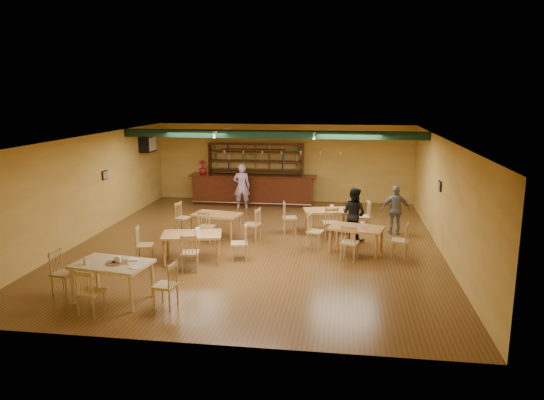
# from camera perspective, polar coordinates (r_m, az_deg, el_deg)

# --- Properties ---
(floor) EXTENTS (12.00, 12.00, 0.00)m
(floor) POSITION_cam_1_polar(r_m,az_deg,el_deg) (14.67, -1.56, -4.84)
(floor) COLOR #563818
(floor) RESTS_ON ground
(ceiling_beam) EXTENTS (10.00, 0.30, 0.25)m
(ceiling_beam) POSITION_cam_1_polar(r_m,az_deg,el_deg) (16.87, -0.02, 7.29)
(ceiling_beam) COLOR black
(ceiling_beam) RESTS_ON ceiling
(track_rail_left) EXTENTS (0.05, 2.50, 0.05)m
(track_rail_left) POSITION_cam_1_polar(r_m,az_deg,el_deg) (17.79, -5.54, 7.70)
(track_rail_left) COLOR silver
(track_rail_left) RESTS_ON ceiling
(track_rail_right) EXTENTS (0.05, 2.50, 0.05)m
(track_rail_right) POSITION_cam_1_polar(r_m,az_deg,el_deg) (17.32, 4.90, 7.60)
(track_rail_right) COLOR silver
(track_rail_right) RESTS_ON ceiling
(ac_unit) EXTENTS (0.34, 0.70, 0.48)m
(ac_unit) POSITION_cam_1_polar(r_m,az_deg,el_deg) (19.51, -13.60, 6.05)
(ac_unit) COLOR silver
(ac_unit) RESTS_ON wall_left
(picture_left) EXTENTS (0.04, 0.34, 0.28)m
(picture_left) POSITION_cam_1_polar(r_m,az_deg,el_deg) (16.75, -18.03, 2.64)
(picture_left) COLOR black
(picture_left) RESTS_ON wall_left
(picture_right) EXTENTS (0.04, 0.34, 0.28)m
(picture_right) POSITION_cam_1_polar(r_m,az_deg,el_deg) (14.80, 18.09, 1.48)
(picture_right) COLOR black
(picture_right) RESTS_ON wall_right
(bar_counter) EXTENTS (4.83, 0.85, 1.13)m
(bar_counter) POSITION_cam_1_polar(r_m,az_deg,el_deg) (19.65, -2.10, 1.15)
(bar_counter) COLOR #32160A
(bar_counter) RESTS_ON ground
(back_bar_hutch) EXTENTS (3.73, 0.40, 2.28)m
(back_bar_hutch) POSITION_cam_1_polar(r_m,az_deg,el_deg) (20.16, -1.79, 3.09)
(back_bar_hutch) COLOR #32160A
(back_bar_hutch) RESTS_ON ground
(poinsettia) EXTENTS (0.37, 0.37, 0.52)m
(poinsettia) POSITION_cam_1_polar(r_m,az_deg,el_deg) (19.95, -7.69, 3.62)
(poinsettia) COLOR #AC0F24
(poinsettia) RESTS_ON bar_counter
(dining_table_a) EXTENTS (1.50, 1.08, 0.68)m
(dining_table_a) POSITION_cam_1_polar(r_m,az_deg,el_deg) (15.42, -6.10, -2.75)
(dining_table_a) COLOR #B0783E
(dining_table_a) RESTS_ON ground
(dining_table_b) EXTENTS (1.52, 1.09, 0.69)m
(dining_table_b) POSITION_cam_1_polar(r_m,az_deg,el_deg) (15.91, 6.06, -2.29)
(dining_table_b) COLOR #B0783E
(dining_table_b) RESTS_ON ground
(dining_table_c) EXTENTS (1.62, 1.17, 0.74)m
(dining_table_c) POSITION_cam_1_polar(r_m,az_deg,el_deg) (13.20, -8.82, -5.23)
(dining_table_c) COLOR #B0783E
(dining_table_c) RESTS_ON ground
(dining_table_d) EXTENTS (1.57, 1.17, 0.70)m
(dining_table_d) POSITION_cam_1_polar(r_m,az_deg,el_deg) (13.98, 9.29, -4.36)
(dining_table_d) COLOR #B0783E
(dining_table_d) RESTS_ON ground
(near_table) EXTENTS (1.64, 1.19, 0.81)m
(near_table) POSITION_cam_1_polar(r_m,az_deg,el_deg) (11.19, -17.20, -8.61)
(near_table) COLOR beige
(near_table) RESTS_ON ground
(pizza_tray) EXTENTS (0.46, 0.46, 0.01)m
(pizza_tray) POSITION_cam_1_polar(r_m,az_deg,el_deg) (11.01, -16.82, -6.65)
(pizza_tray) COLOR silver
(pizza_tray) RESTS_ON near_table
(parmesan_shaker) EXTENTS (0.08, 0.08, 0.11)m
(parmesan_shaker) POSITION_cam_1_polar(r_m,az_deg,el_deg) (11.12, -19.98, -6.43)
(parmesan_shaker) COLOR #EAE5C6
(parmesan_shaker) RESTS_ON near_table
(napkin_stack) EXTENTS (0.23, 0.19, 0.03)m
(napkin_stack) POSITION_cam_1_polar(r_m,az_deg,el_deg) (11.09, -15.09, -6.38)
(napkin_stack) COLOR white
(napkin_stack) RESTS_ON near_table
(pizza_server) EXTENTS (0.27, 0.31, 0.00)m
(pizza_server) POSITION_cam_1_polar(r_m,az_deg,el_deg) (10.99, -15.94, -6.58)
(pizza_server) COLOR silver
(pizza_server) RESTS_ON pizza_tray
(side_plate) EXTENTS (0.25, 0.25, 0.01)m
(side_plate) POSITION_cam_1_polar(r_m,az_deg,el_deg) (10.64, -14.92, -7.21)
(side_plate) COLOR white
(side_plate) RESTS_ON near_table
(patron_bar) EXTENTS (0.67, 0.50, 1.67)m
(patron_bar) POSITION_cam_1_polar(r_m,az_deg,el_deg) (18.85, -3.37, 1.51)
(patron_bar) COLOR #9E50AE
(patron_bar) RESTS_ON ground
(patron_right_a) EXTENTS (0.95, 0.90, 1.55)m
(patron_right_a) POSITION_cam_1_polar(r_m,az_deg,el_deg) (15.03, 9.04, -1.53)
(patron_right_a) COLOR black
(patron_right_a) RESTS_ON ground
(patron_right_b) EXTENTS (0.91, 0.44, 1.50)m
(patron_right_b) POSITION_cam_1_polar(r_m,az_deg,el_deg) (15.89, 13.54, -1.08)
(patron_right_b) COLOR slate
(patron_right_b) RESTS_ON ground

